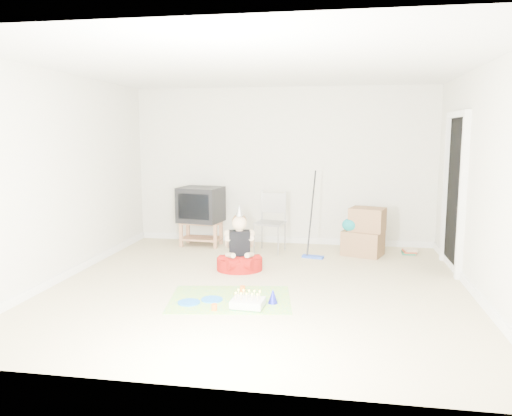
% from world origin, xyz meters
% --- Properties ---
extents(ground, '(5.00, 5.00, 0.00)m').
position_xyz_m(ground, '(0.00, 0.00, 0.00)').
color(ground, beige).
rests_on(ground, ground).
extents(doorway_recess, '(0.02, 0.90, 2.05)m').
position_xyz_m(doorway_recess, '(2.48, 1.20, 1.02)').
color(doorway_recess, black).
rests_on(doorway_recess, ground).
extents(tv_stand, '(0.66, 0.42, 0.40)m').
position_xyz_m(tv_stand, '(-1.30, 2.06, 0.24)').
color(tv_stand, '#A76F4B').
rests_on(tv_stand, ground).
extents(crt_tv, '(0.75, 0.65, 0.57)m').
position_xyz_m(crt_tv, '(-1.30, 2.06, 0.69)').
color(crt_tv, black).
rests_on(crt_tv, tv_stand).
extents(folding_chair, '(0.49, 0.48, 0.95)m').
position_xyz_m(folding_chair, '(-0.11, 1.79, 0.46)').
color(folding_chair, '#999A9F').
rests_on(folding_chair, ground).
extents(cardboard_boxes, '(0.70, 0.61, 0.73)m').
position_xyz_m(cardboard_boxes, '(1.33, 1.82, 0.35)').
color(cardboard_boxes, '#8F6745').
rests_on(cardboard_boxes, ground).
extents(floor_mop, '(0.34, 0.42, 1.28)m').
position_xyz_m(floor_mop, '(0.58, 1.51, 0.26)').
color(floor_mop, blue).
rests_on(floor_mop, ground).
extents(book_pile, '(0.21, 0.25, 0.08)m').
position_xyz_m(book_pile, '(2.03, 2.02, 0.04)').
color(book_pile, '#267351').
rests_on(book_pile, ground).
extents(seated_woman, '(0.74, 0.74, 0.89)m').
position_xyz_m(seated_woman, '(-0.37, 0.67, 0.20)').
color(seated_woman, '#A9140F').
rests_on(seated_woman, ground).
extents(party_mat, '(1.47, 1.16, 0.01)m').
position_xyz_m(party_mat, '(-0.24, -0.55, 0.00)').
color(party_mat, '#FA34A4').
rests_on(party_mat, ground).
extents(birthday_cake, '(0.35, 0.29, 0.15)m').
position_xyz_m(birthday_cake, '(0.01, -0.78, 0.05)').
color(birthday_cake, silver).
rests_on(birthday_cake, party_mat).
extents(blue_plate_near, '(0.30, 0.30, 0.01)m').
position_xyz_m(blue_plate_near, '(-0.43, -0.62, 0.01)').
color(blue_plate_near, blue).
rests_on(blue_plate_near, party_mat).
extents(blue_plate_far, '(0.30, 0.30, 0.01)m').
position_xyz_m(blue_plate_far, '(-0.65, -0.75, 0.01)').
color(blue_plate_far, blue).
rests_on(blue_plate_far, party_mat).
extents(orange_cup_near, '(0.07, 0.07, 0.07)m').
position_xyz_m(orange_cup_near, '(-0.15, -0.27, 0.04)').
color(orange_cup_near, orange).
rests_on(orange_cup_near, party_mat).
extents(orange_cup_far, '(0.07, 0.07, 0.07)m').
position_xyz_m(orange_cup_far, '(-0.32, -0.93, 0.04)').
color(orange_cup_far, orange).
rests_on(orange_cup_far, party_mat).
extents(blue_party_hat, '(0.13, 0.13, 0.16)m').
position_xyz_m(blue_party_hat, '(0.25, -0.61, 0.09)').
color(blue_party_hat, '#191EB2').
rests_on(blue_party_hat, party_mat).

